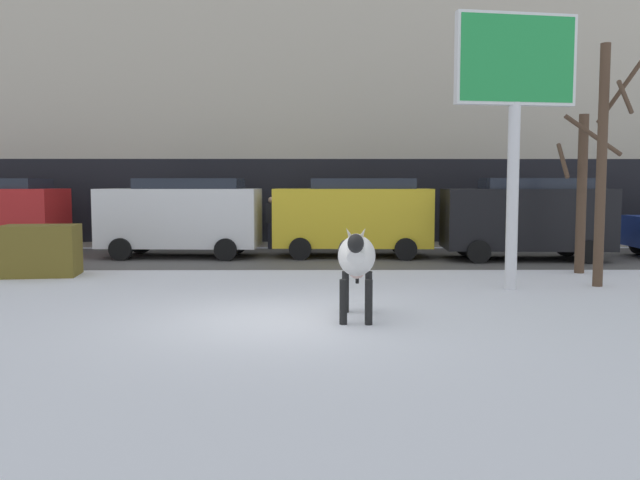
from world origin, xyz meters
name	(u,v)px	position (x,y,z in m)	size (l,w,h in m)	color
ground_plane	(285,320)	(0.00, 0.00, 0.00)	(120.00, 120.00, 0.00)	white
road_strip	(299,258)	(0.00, 8.92, 0.00)	(60.00, 5.60, 0.01)	#514F4C
building_facade	(302,69)	(0.00, 15.16, 6.48)	(44.00, 6.10, 13.00)	#BCB29E
cow_holstein	(356,257)	(1.13, 0.06, 1.00)	(0.71, 1.92, 1.54)	silver
billboard	(516,76)	(4.51, 3.04, 4.31)	(2.52, 0.59, 5.56)	silver
car_white_van	(181,215)	(-3.46, 9.15, 1.24)	(4.68, 2.27, 2.32)	white
car_yellow_van	(353,215)	(1.62, 9.23, 1.24)	(4.68, 2.27, 2.32)	gold
car_black_van	(526,216)	(6.50, 8.39, 1.24)	(4.68, 2.27, 2.32)	black
pedestrian_near_billboard	(495,223)	(6.48, 11.56, 0.88)	(0.36, 0.24, 1.73)	#282833
pedestrian_by_cars	(271,223)	(-0.97, 11.56, 0.88)	(0.36, 0.24, 1.73)	#282833
pedestrian_far_left	(191,223)	(-3.64, 11.56, 0.88)	(0.36, 0.24, 1.73)	#282833
bare_tree_left_lot	(581,188)	(6.89, 5.50, 2.06)	(1.35, 1.29, 3.82)	#4C3828
bare_tree_right_lot	(603,160)	(6.50, 3.44, 2.66)	(0.83, 1.37, 5.05)	#4C3828
dumpster	(40,251)	(-5.99, 5.13, 0.60)	(1.70, 1.10, 1.20)	brown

